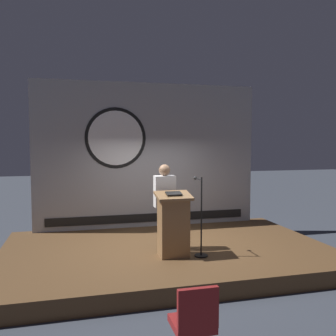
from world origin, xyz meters
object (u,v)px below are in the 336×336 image
(speaker_person, at_px, (165,206))
(microphone_stand, at_px, (200,228))
(audience_chair_left, at_px, (194,320))
(podium, at_px, (173,225))

(speaker_person, distance_m, microphone_stand, 0.86)
(speaker_person, xyz_separation_m, audience_chair_left, (-0.46, -3.22, -0.65))
(microphone_stand, xyz_separation_m, audience_chair_left, (-1.00, -2.64, -0.31))
(podium, height_order, audience_chair_left, podium)
(speaker_person, height_order, microphone_stand, speaker_person)
(microphone_stand, bearing_deg, speaker_person, 132.58)
(podium, relative_size, microphone_stand, 0.82)
(speaker_person, bearing_deg, podium, -84.32)
(podium, relative_size, audience_chair_left, 1.33)
(speaker_person, relative_size, microphone_stand, 1.14)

